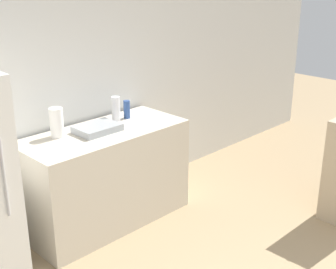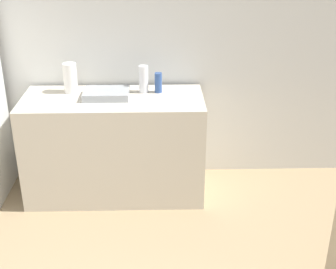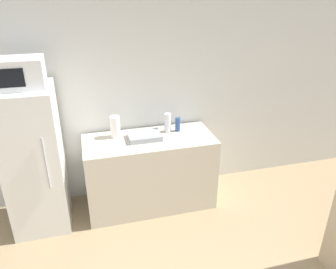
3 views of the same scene
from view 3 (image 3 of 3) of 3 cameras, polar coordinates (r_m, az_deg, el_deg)
name	(u,v)px [view 3 (image 3 of 3)]	position (r m, az deg, el deg)	size (l,w,h in m)	color
wall_back	(130,96)	(4.00, -6.63, 6.65)	(8.00, 0.06, 2.60)	silver
refrigerator	(34,160)	(3.81, -22.26, -4.19)	(0.58, 0.66, 1.62)	white
microwave	(17,73)	(3.48, -24.82, 9.67)	(0.50, 0.36, 0.29)	white
counter	(150,172)	(4.02, -3.15, -6.51)	(1.52, 0.66, 0.90)	beige
sink_basin	(144,136)	(3.80, -4.12, -0.29)	(0.38, 0.28, 0.06)	#9EA3A8
bottle_tall	(168,123)	(3.93, -0.08, 2.06)	(0.08, 0.08, 0.23)	silver
bottle_short	(178,124)	(3.97, 1.71, 1.79)	(0.06, 0.06, 0.17)	#2D4C8C
paper_towel_roll	(115,127)	(3.85, -9.18, 1.34)	(0.11, 0.11, 0.25)	white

